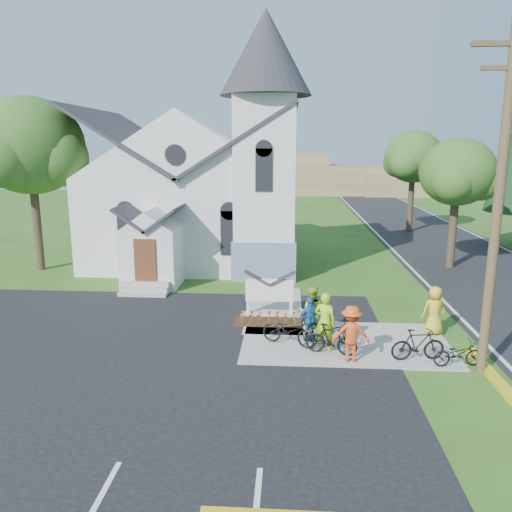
# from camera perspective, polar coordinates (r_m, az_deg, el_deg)

# --- Properties ---
(ground) EXTENTS (120.00, 120.00, 0.00)m
(ground) POSITION_cam_1_polar(r_m,az_deg,el_deg) (17.02, 5.20, -10.41)
(ground) COLOR #2F5217
(ground) RESTS_ON ground
(parking_lot) EXTENTS (20.00, 16.00, 0.02)m
(parking_lot) POSITION_cam_1_polar(r_m,az_deg,el_deg) (16.53, -20.25, -11.85)
(parking_lot) COLOR black
(parking_lot) RESTS_ON ground
(road) EXTENTS (8.00, 90.00, 0.02)m
(road) POSITION_cam_1_polar(r_m,az_deg,el_deg) (33.09, 22.20, 0.01)
(road) COLOR black
(road) RESTS_ON ground
(sidewalk) EXTENTS (7.00, 4.00, 0.05)m
(sidewalk) POSITION_cam_1_polar(r_m,az_deg,el_deg) (17.58, 10.13, -9.72)
(sidewalk) COLOR gray
(sidewalk) RESTS_ON ground
(church) EXTENTS (12.35, 12.00, 13.00)m
(church) POSITION_cam_1_polar(r_m,az_deg,el_deg) (28.65, -6.32, 9.65)
(church) COLOR silver
(church) RESTS_ON ground
(church_sign) EXTENTS (2.20, 0.40, 1.70)m
(church_sign) POSITION_cam_1_polar(r_m,az_deg,el_deg) (19.70, 1.56, -3.99)
(church_sign) COLOR gray
(church_sign) RESTS_ON ground
(flower_bed) EXTENTS (2.60, 1.10, 0.07)m
(flower_bed) POSITION_cam_1_polar(r_m,az_deg,el_deg) (19.16, 1.43, -7.59)
(flower_bed) COLOR #3B1F10
(flower_bed) RESTS_ON ground
(utility_pole) EXTENTS (3.45, 0.28, 10.00)m
(utility_pole) POSITION_cam_1_polar(r_m,az_deg,el_deg) (15.39, 26.29, 6.72)
(utility_pole) COLOR #4D3826
(utility_pole) RESTS_ON ground
(tree_lot_corner) EXTENTS (5.60, 5.60, 9.15)m
(tree_lot_corner) POSITION_cam_1_polar(r_m,az_deg,el_deg) (29.04, -24.45, 11.36)
(tree_lot_corner) COLOR #3A2B1F
(tree_lot_corner) RESTS_ON ground
(tree_road_near) EXTENTS (4.00, 4.00, 7.05)m
(tree_road_near) POSITION_cam_1_polar(r_m,az_deg,el_deg) (29.14, 22.03, 8.80)
(tree_road_near) COLOR #3A2B1F
(tree_road_near) RESTS_ON ground
(tree_road_mid) EXTENTS (4.40, 4.40, 7.80)m
(tree_road_mid) POSITION_cam_1_polar(r_m,az_deg,el_deg) (40.81, 17.57, 10.71)
(tree_road_mid) COLOR #3A2B1F
(tree_road_mid) RESTS_ON ground
(distant_hills) EXTENTS (61.00, 10.00, 5.60)m
(distant_hills) POSITION_cam_1_polar(r_m,az_deg,el_deg) (72.26, 6.95, 8.81)
(distant_hills) COLOR olive
(distant_hills) RESTS_ON ground
(cyclist_0) EXTENTS (0.84, 0.71, 1.96)m
(cyclist_0) POSITION_cam_1_polar(r_m,az_deg,el_deg) (16.47, 7.88, -7.43)
(cyclist_0) COLOR #9ED519
(cyclist_0) RESTS_ON sidewalk
(bike_0) EXTENTS (2.04, 1.38, 1.02)m
(bike_0) POSITION_cam_1_polar(r_m,az_deg,el_deg) (16.92, 3.80, -8.50)
(bike_0) COLOR black
(bike_0) RESTS_ON sidewalk
(cyclist_1) EXTENTS (0.96, 0.79, 1.84)m
(cyclist_1) POSITION_cam_1_polar(r_m,az_deg,el_deg) (17.51, 6.32, -6.39)
(cyclist_1) COLOR #A2CC26
(cyclist_1) RESTS_ON sidewalk
(bike_1) EXTENTS (1.75, 0.90, 1.01)m
(bike_1) POSITION_cam_1_polar(r_m,az_deg,el_deg) (16.35, 8.59, -9.38)
(bike_1) COLOR black
(bike_1) RESTS_ON sidewalk
(cyclist_2) EXTENTS (1.00, 0.71, 1.58)m
(cyclist_2) POSITION_cam_1_polar(r_m,az_deg,el_deg) (17.20, 6.19, -7.20)
(cyclist_2) COLOR #226BAC
(cyclist_2) RESTS_ON sidewalk
(bike_2) EXTENTS (1.73, 0.74, 0.89)m
(bike_2) POSITION_cam_1_polar(r_m,az_deg,el_deg) (17.17, 8.52, -8.53)
(bike_2) COLOR black
(bike_2) RESTS_ON sidewalk
(cyclist_3) EXTENTS (1.17, 0.69, 1.78)m
(cyclist_3) POSITION_cam_1_polar(r_m,az_deg,el_deg) (15.84, 10.82, -8.71)
(cyclist_3) COLOR #E24719
(cyclist_3) RESTS_ON sidewalk
(bike_3) EXTENTS (1.76, 0.72, 1.02)m
(bike_3) POSITION_cam_1_polar(r_m,az_deg,el_deg) (16.53, 18.02, -9.60)
(bike_3) COLOR black
(bike_3) RESTS_ON sidewalk
(cyclist_4) EXTENTS (0.94, 0.69, 1.75)m
(cyclist_4) POSITION_cam_1_polar(r_m,az_deg,el_deg) (18.80, 19.71, -5.88)
(cyclist_4) COLOR gold
(cyclist_4) RESTS_ON sidewalk
(bike_4) EXTENTS (1.59, 0.76, 0.80)m
(bike_4) POSITION_cam_1_polar(r_m,az_deg,el_deg) (16.56, 22.09, -10.30)
(bike_4) COLOR black
(bike_4) RESTS_ON sidewalk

